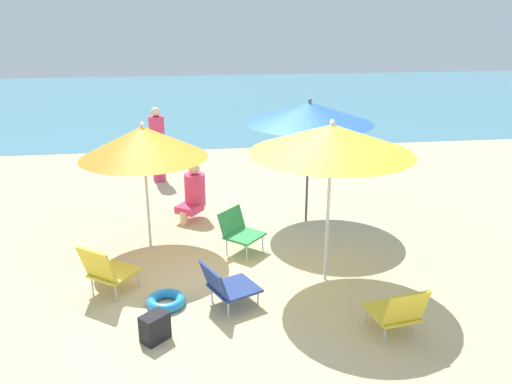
{
  "coord_description": "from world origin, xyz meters",
  "views": [
    {
      "loc": [
        -0.52,
        -6.08,
        3.23
      ],
      "look_at": [
        0.46,
        1.11,
        0.7
      ],
      "focal_mm": 36.25,
      "sensor_mm": 36.0,
      "label": 1
    }
  ],
  "objects_px": {
    "umbrella_orange": "(143,142)",
    "beach_chair_c": "(227,285)",
    "person_a": "(194,192)",
    "beach_bag": "(155,327)",
    "beach_chair_b": "(107,269)",
    "beach_chair_d": "(239,230)",
    "beach_chair_a": "(398,311)",
    "swim_ring": "(166,301)",
    "umbrella_blue": "(309,113)",
    "person_b": "(158,145)",
    "umbrella_yellow": "(332,139)"
  },
  "relations": [
    {
      "from": "umbrella_orange",
      "to": "beach_chair_c",
      "type": "height_order",
      "value": "umbrella_orange"
    },
    {
      "from": "umbrella_yellow",
      "to": "person_a",
      "type": "bearing_deg",
      "value": 124.95
    },
    {
      "from": "person_a",
      "to": "swim_ring",
      "type": "relative_size",
      "value": 2.08
    },
    {
      "from": "beach_chair_c",
      "to": "person_a",
      "type": "height_order",
      "value": "person_a"
    },
    {
      "from": "beach_chair_b",
      "to": "person_a",
      "type": "bearing_deg",
      "value": 12.09
    },
    {
      "from": "beach_chair_c",
      "to": "beach_chair_b",
      "type": "bearing_deg",
      "value": 136.87
    },
    {
      "from": "swim_ring",
      "to": "beach_bag",
      "type": "relative_size",
      "value": 1.51
    },
    {
      "from": "swim_ring",
      "to": "beach_chair_a",
      "type": "bearing_deg",
      "value": -21.41
    },
    {
      "from": "beach_chair_a",
      "to": "beach_chair_d",
      "type": "height_order",
      "value": "beach_chair_a"
    },
    {
      "from": "beach_chair_b",
      "to": "beach_chair_d",
      "type": "xyz_separation_m",
      "value": [
        1.69,
        1.0,
        -0.01
      ]
    },
    {
      "from": "umbrella_orange",
      "to": "beach_chair_c",
      "type": "distance_m",
      "value": 2.38
    },
    {
      "from": "person_a",
      "to": "beach_bag",
      "type": "relative_size",
      "value": 3.14
    },
    {
      "from": "umbrella_blue",
      "to": "person_a",
      "type": "relative_size",
      "value": 2.12
    },
    {
      "from": "beach_chair_d",
      "to": "swim_ring",
      "type": "height_order",
      "value": "beach_chair_d"
    },
    {
      "from": "person_a",
      "to": "beach_bag",
      "type": "height_order",
      "value": "person_a"
    },
    {
      "from": "umbrella_orange",
      "to": "beach_chair_d",
      "type": "xyz_separation_m",
      "value": [
        1.26,
        -0.29,
        -1.24
      ]
    },
    {
      "from": "umbrella_yellow",
      "to": "swim_ring",
      "type": "distance_m",
      "value": 2.7
    },
    {
      "from": "beach_chair_b",
      "to": "beach_bag",
      "type": "xyz_separation_m",
      "value": [
        0.6,
        -1.0,
        -0.19
      ]
    },
    {
      "from": "beach_chair_d",
      "to": "beach_bag",
      "type": "bearing_deg",
      "value": -76.21
    },
    {
      "from": "beach_chair_c",
      "to": "person_a",
      "type": "bearing_deg",
      "value": 71.56
    },
    {
      "from": "beach_chair_a",
      "to": "person_b",
      "type": "relative_size",
      "value": 0.43
    },
    {
      "from": "beach_chair_a",
      "to": "person_a",
      "type": "distance_m",
      "value": 4.13
    },
    {
      "from": "beach_chair_b",
      "to": "beach_chair_d",
      "type": "bearing_deg",
      "value": -22.33
    },
    {
      "from": "umbrella_orange",
      "to": "umbrella_blue",
      "type": "xyz_separation_m",
      "value": [
        2.46,
        0.68,
        0.21
      ]
    },
    {
      "from": "umbrella_blue",
      "to": "beach_bag",
      "type": "xyz_separation_m",
      "value": [
        -2.29,
        -2.97,
        -1.63
      ]
    },
    {
      "from": "beach_chair_a",
      "to": "person_b",
      "type": "distance_m",
      "value": 6.35
    },
    {
      "from": "umbrella_orange",
      "to": "beach_chair_c",
      "type": "relative_size",
      "value": 2.54
    },
    {
      "from": "umbrella_blue",
      "to": "beach_chair_a",
      "type": "relative_size",
      "value": 3.11
    },
    {
      "from": "person_a",
      "to": "person_b",
      "type": "relative_size",
      "value": 0.63
    },
    {
      "from": "umbrella_orange",
      "to": "umbrella_blue",
      "type": "bearing_deg",
      "value": 15.46
    },
    {
      "from": "umbrella_blue",
      "to": "beach_chair_d",
      "type": "distance_m",
      "value": 2.12
    },
    {
      "from": "beach_chair_b",
      "to": "person_b",
      "type": "bearing_deg",
      "value": 31.54
    },
    {
      "from": "beach_chair_b",
      "to": "beach_bag",
      "type": "bearing_deg",
      "value": -111.91
    },
    {
      "from": "umbrella_blue",
      "to": "beach_chair_d",
      "type": "xyz_separation_m",
      "value": [
        -1.2,
        -0.97,
        -1.45
      ]
    },
    {
      "from": "umbrella_yellow",
      "to": "beach_bag",
      "type": "distance_m",
      "value": 2.87
    },
    {
      "from": "umbrella_orange",
      "to": "person_a",
      "type": "bearing_deg",
      "value": 57.5
    },
    {
      "from": "beach_chair_d",
      "to": "beach_bag",
      "type": "distance_m",
      "value": 2.28
    },
    {
      "from": "person_a",
      "to": "person_b",
      "type": "bearing_deg",
      "value": -127.93
    },
    {
      "from": "umbrella_blue",
      "to": "beach_chair_d",
      "type": "height_order",
      "value": "umbrella_blue"
    },
    {
      "from": "umbrella_blue",
      "to": "person_b",
      "type": "distance_m",
      "value": 3.65
    },
    {
      "from": "umbrella_orange",
      "to": "person_b",
      "type": "distance_m",
      "value": 3.28
    },
    {
      "from": "beach_bag",
      "to": "beach_chair_c",
      "type": "bearing_deg",
      "value": 34.35
    },
    {
      "from": "beach_chair_a",
      "to": "beach_chair_b",
      "type": "height_order",
      "value": "beach_chair_b"
    },
    {
      "from": "umbrella_yellow",
      "to": "beach_chair_d",
      "type": "xyz_separation_m",
      "value": [
        -1.0,
        0.97,
        -1.5
      ]
    },
    {
      "from": "beach_chair_b",
      "to": "beach_chair_c",
      "type": "relative_size",
      "value": 1.03
    },
    {
      "from": "umbrella_blue",
      "to": "beach_chair_b",
      "type": "distance_m",
      "value": 3.78
    },
    {
      "from": "beach_chair_d",
      "to": "swim_ring",
      "type": "bearing_deg",
      "value": -84.48
    },
    {
      "from": "umbrella_blue",
      "to": "beach_chair_c",
      "type": "distance_m",
      "value": 3.23
    },
    {
      "from": "beach_chair_a",
      "to": "beach_chair_c",
      "type": "height_order",
      "value": "beach_chair_a"
    },
    {
      "from": "beach_bag",
      "to": "umbrella_orange",
      "type": "bearing_deg",
      "value": 94.4
    }
  ]
}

